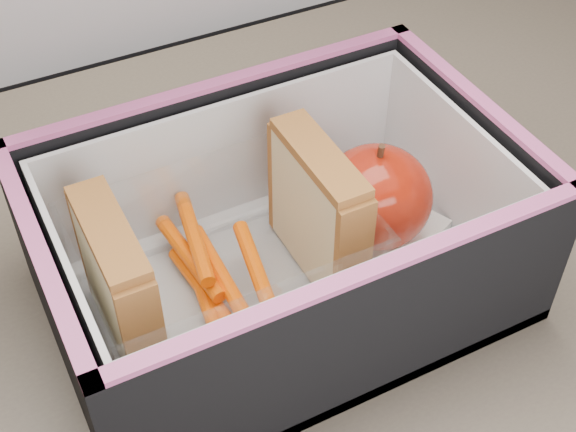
{
  "coord_description": "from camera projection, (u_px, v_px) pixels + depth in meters",
  "views": [
    {
      "loc": [
        -0.13,
        -0.34,
        1.19
      ],
      "look_at": [
        0.05,
        -0.0,
        0.81
      ],
      "focal_mm": 50.0,
      "sensor_mm": 36.0,
      "label": 1
    }
  ],
  "objects": [
    {
      "name": "kitchen_table",
      "position": [
        231.0,
        374.0,
        0.63
      ],
      "size": [
        1.2,
        0.8,
        0.75
      ],
      "color": "brown",
      "rests_on": "ground"
    },
    {
      "name": "lunch_bag",
      "position": [
        278.0,
        223.0,
        0.52
      ],
      "size": [
        0.31,
        0.27,
        0.3
      ],
      "color": "black",
      "rests_on": "kitchen_table"
    },
    {
      "name": "plastic_tub",
      "position": [
        224.0,
        262.0,
        0.52
      ],
      "size": [
        0.18,
        0.13,
        0.07
      ],
      "primitive_type": null,
      "color": "white",
      "rests_on": "lunch_bag"
    },
    {
      "name": "sandwich_left",
      "position": [
        119.0,
        284.0,
        0.49
      ],
      "size": [
        0.02,
        0.09,
        0.1
      ],
      "color": "beige",
      "rests_on": "plastic_tub"
    },
    {
      "name": "sandwich_right",
      "position": [
        318.0,
        211.0,
        0.53
      ],
      "size": [
        0.03,
        0.09,
        0.1
      ],
      "color": "beige",
      "rests_on": "plastic_tub"
    },
    {
      "name": "carrot_sticks",
      "position": [
        212.0,
        273.0,
        0.54
      ],
      "size": [
        0.06,
        0.13,
        0.03
      ],
      "color": "#FF6605",
      "rests_on": "plastic_tub"
    },
    {
      "name": "paper_napkin",
      "position": [
        374.0,
        230.0,
        0.59
      ],
      "size": [
        0.11,
        0.11,
        0.01
      ],
      "primitive_type": "cube",
      "rotation": [
        0.0,
        0.0,
        0.43
      ],
      "color": "white",
      "rests_on": "lunch_bag"
    },
    {
      "name": "red_apple",
      "position": [
        376.0,
        197.0,
        0.55
      ],
      "size": [
        0.1,
        0.1,
        0.08
      ],
      "rotation": [
        0.0,
        0.0,
        -0.36
      ],
      "color": "maroon",
      "rests_on": "paper_napkin"
    }
  ]
}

